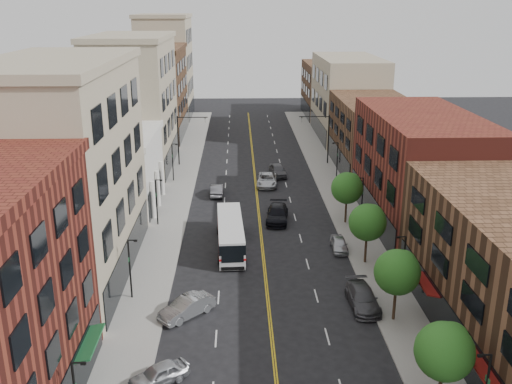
{
  "coord_description": "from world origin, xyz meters",
  "views": [
    {
      "loc": [
        -2.28,
        -33.41,
        22.81
      ],
      "look_at": [
        -0.55,
        20.1,
        5.0
      ],
      "focal_mm": 40.0,
      "sensor_mm": 36.0,
      "label": 1
    }
  ],
  "objects": [
    {
      "name": "bldg_r_mid",
      "position": [
        17.0,
        24.0,
        6.0
      ],
      "size": [
        10.0,
        22.0,
        12.0
      ],
      "primitive_type": "cube",
      "color": "maroon",
      "rests_on": "ground"
    },
    {
      "name": "car_lane_a",
      "position": [
        1.94,
        24.92,
        0.82
      ],
      "size": [
        2.93,
        5.88,
        1.64
      ],
      "primitive_type": "imported",
      "rotation": [
        0.0,
        0.0,
        -0.12
      ],
      "color": "black",
      "rests_on": "ground"
    },
    {
      "name": "car_parked_mid",
      "position": [
        7.4,
        6.16,
        0.76
      ],
      "size": [
        2.25,
        5.26,
        1.51
      ],
      "primitive_type": "imported",
      "rotation": [
        0.0,
        0.0,
        0.03
      ],
      "color": "#46464B",
      "rests_on": "ground"
    },
    {
      "name": "signal_mast_left",
      "position": [
        -10.27,
        48.0,
        4.65
      ],
      "size": [
        4.49,
        0.18,
        7.2
      ],
      "color": "black",
      "rests_on": "sidewalk_left"
    },
    {
      "name": "sidewalk_right",
      "position": [
        10.0,
        35.0,
        0.07
      ],
      "size": [
        4.0,
        110.0,
        0.15
      ],
      "primitive_type": "cube",
      "color": "gray",
      "rests_on": "ground"
    },
    {
      "name": "signal_mast_right",
      "position": [
        10.27,
        48.0,
        4.65
      ],
      "size": [
        4.49,
        0.18,
        7.2
      ],
      "color": "black",
      "rests_on": "sidewalk_right"
    },
    {
      "name": "tree_r_3",
      "position": [
        9.39,
        24.07,
        4.13
      ],
      "size": [
        3.4,
        3.4,
        5.59
      ],
      "color": "black",
      "rests_on": "sidewalk_right"
    },
    {
      "name": "bldg_l_white",
      "position": [
        -17.0,
        31.0,
        4.0
      ],
      "size": [
        10.0,
        14.0,
        8.0
      ],
      "primitive_type": "cube",
      "color": "silver",
      "rests_on": "ground"
    },
    {
      "name": "lamp_l_2",
      "position": [
        -10.95,
        24.0,
        2.97
      ],
      "size": [
        0.81,
        0.55,
        5.05
      ],
      "color": "black",
      "rests_on": "sidewalk_left"
    },
    {
      "name": "bldg_l_far_c",
      "position": [
        -17.0,
        86.0,
        10.0
      ],
      "size": [
        10.0,
        16.0,
        20.0
      ],
      "primitive_type": "cube",
      "color": "tan",
      "rests_on": "ground"
    },
    {
      "name": "bldg_l_far_a",
      "position": [
        -17.0,
        48.0,
        9.0
      ],
      "size": [
        10.0,
        20.0,
        18.0
      ],
      "primitive_type": "cube",
      "color": "tan",
      "rests_on": "ground"
    },
    {
      "name": "lamp_r_3",
      "position": [
        10.95,
        40.0,
        2.97
      ],
      "size": [
        0.81,
        0.55,
        5.05
      ],
      "color": "black",
      "rests_on": "sidewalk_right"
    },
    {
      "name": "lamp_l_3",
      "position": [
        -10.95,
        40.0,
        2.97
      ],
      "size": [
        0.81,
        0.55,
        5.05
      ],
      "color": "black",
      "rests_on": "sidewalk_left"
    },
    {
      "name": "lamp_l_1",
      "position": [
        -10.95,
        8.0,
        2.97
      ],
      "size": [
        0.81,
        0.55,
        5.05
      ],
      "color": "black",
      "rests_on": "sidewalk_left"
    },
    {
      "name": "car_angle_a",
      "position": [
        -7.4,
        -2.92,
        0.66
      ],
      "size": [
        4.1,
        3.42,
        1.32
      ],
      "primitive_type": "imported",
      "rotation": [
        0.0,
        0.0,
        -0.99
      ],
      "color": "#B2B5BA",
      "rests_on": "ground"
    },
    {
      "name": "sidewalk_left",
      "position": [
        -10.0,
        35.0,
        0.07
      ],
      "size": [
        4.0,
        110.0,
        0.15
      ],
      "primitive_type": "cube",
      "color": "gray",
      "rests_on": "ground"
    },
    {
      "name": "bldg_l_far_b",
      "position": [
        -17.0,
        68.0,
        7.5
      ],
      "size": [
        10.0,
        20.0,
        15.0
      ],
      "primitive_type": "cube",
      "color": "#523420",
      "rests_on": "ground"
    },
    {
      "name": "bldg_r_far_a",
      "position": [
        17.0,
        45.0,
        5.0
      ],
      "size": [
        10.0,
        20.0,
        10.0
      ],
      "primitive_type": "cube",
      "color": "#523420",
      "rests_on": "ground"
    },
    {
      "name": "ground",
      "position": [
        0.0,
        0.0,
        0.0
      ],
      "size": [
        220.0,
        220.0,
        0.0
      ],
      "primitive_type": "plane",
      "color": "black",
      "rests_on": "ground"
    },
    {
      "name": "car_parked_far",
      "position": [
        7.4,
        17.0,
        0.64
      ],
      "size": [
        1.6,
        3.77,
        1.27
      ],
      "primitive_type": "imported",
      "rotation": [
        0.0,
        0.0,
        -0.03
      ],
      "color": "#B1B4BA",
      "rests_on": "ground"
    },
    {
      "name": "car_lane_b",
      "position": [
        1.5,
        37.85,
        0.78
      ],
      "size": [
        3.11,
        5.82,
        1.56
      ],
      "primitive_type": "imported",
      "rotation": [
        0.0,
        0.0,
        -0.1
      ],
      "color": "#B9BCC1",
      "rests_on": "ground"
    },
    {
      "name": "car_lane_c",
      "position": [
        3.16,
        42.09,
        0.82
      ],
      "size": [
        2.53,
        4.99,
        1.63
      ],
      "primitive_type": "imported",
      "rotation": [
        0.0,
        0.0,
        0.13
      ],
      "color": "#454449",
      "rests_on": "ground"
    },
    {
      "name": "bldg_l_tanoffice",
      "position": [
        -17.0,
        13.0,
        9.0
      ],
      "size": [
        10.0,
        22.0,
        18.0
      ],
      "primitive_type": "cube",
      "color": "tan",
      "rests_on": "ground"
    },
    {
      "name": "lamp_r_2",
      "position": [
        10.95,
        24.0,
        2.97
      ],
      "size": [
        0.81,
        0.55,
        5.05
      ],
      "color": "black",
      "rests_on": "sidewalk_right"
    },
    {
      "name": "tree_r_0",
      "position": [
        9.39,
        -5.93,
        4.13
      ],
      "size": [
        3.4,
        3.4,
        5.59
      ],
      "color": "black",
      "rests_on": "sidewalk_right"
    },
    {
      "name": "car_lane_behind",
      "position": [
        -4.98,
        33.91,
        0.7
      ],
      "size": [
        1.54,
        4.29,
        1.41
      ],
      "primitive_type": "imported",
      "rotation": [
        0.0,
        0.0,
        3.15
      ],
      "color": "#47474B",
      "rests_on": "ground"
    },
    {
      "name": "car_angle_b",
      "position": [
        -6.3,
        5.17,
        0.76
      ],
      "size": [
        4.46,
        4.34,
        1.52
      ],
      "primitive_type": "imported",
      "rotation": [
        0.0,
        0.0,
        -0.81
      ],
      "color": "#999CA0",
      "rests_on": "ground"
    },
    {
      "name": "lamp_r_1",
      "position": [
        10.95,
        8.0,
        2.97
      ],
      "size": [
        0.81,
        0.55,
        5.05
      ],
      "color": "black",
      "rests_on": "sidewalk_right"
    },
    {
      "name": "city_bus",
      "position": [
        -3.11,
        17.86,
        1.62
      ],
      "size": [
        3.0,
        10.97,
        2.79
      ],
      "rotation": [
        0.0,
        0.0,
        0.05
      ],
      "color": "silver",
      "rests_on": "ground"
    },
    {
      "name": "tree_r_1",
      "position": [
        9.39,
        4.07,
        4.13
      ],
      "size": [
        3.4,
        3.4,
        5.59
      ],
      "color": "black",
      "rests_on": "sidewalk_right"
    },
    {
      "name": "tree_r_2",
      "position": [
        9.39,
        14.07,
        4.13
      ],
      "size": [
        3.4,
        3.4,
        5.59
      ],
      "color": "black",
      "rests_on": "sidewalk_right"
    },
    {
      "name": "bldg_r_far_c",
      "position": [
        17.0,
        86.0,
        5.5
      ],
      "size": [
        10.0,
        18.0,
        11.0
      ],
      "primitive_type": "cube",
      "color": "#523420",
      "rests_on": "ground"
    },
    {
      "name": "bldg_r_far_b",
      "position": [
        17.0,
        66.0,
        7.0
      ],
      "size": [
        10.0,
        22.0,
        14.0
      ],
      "primitive_type": "cube",
      "color": "tan",
      "rests_on": "ground"
    }
  ]
}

